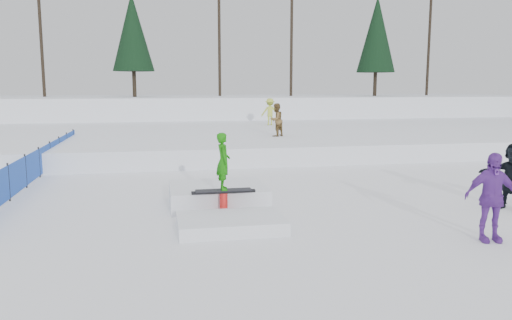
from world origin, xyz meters
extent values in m
plane|color=white|center=(0.00, 0.00, 0.00)|extent=(120.00, 120.00, 0.00)
cube|color=white|center=(0.00, 30.00, 1.20)|extent=(60.00, 14.00, 2.40)
cube|color=white|center=(0.00, 16.00, 0.40)|extent=(50.00, 18.00, 0.80)
cube|color=blue|center=(-6.50, 6.60, 0.55)|extent=(0.03, 16.00, 0.95)
cylinder|color=black|center=(-6.50, 2.80, 0.55)|extent=(0.05, 0.05, 1.10)
cylinder|color=black|center=(-6.50, 4.70, 0.55)|extent=(0.05, 0.05, 1.10)
cylinder|color=black|center=(-6.50, 6.60, 0.55)|extent=(0.05, 0.05, 1.10)
cylinder|color=black|center=(-6.50, 8.50, 0.55)|extent=(0.05, 0.05, 1.10)
cylinder|color=black|center=(-6.50, 10.40, 0.55)|extent=(0.05, 0.05, 1.10)
cylinder|color=black|center=(-6.50, 12.30, 0.55)|extent=(0.05, 0.05, 1.10)
cylinder|color=black|center=(-6.50, 14.20, 0.55)|extent=(0.05, 0.05, 1.10)
cylinder|color=black|center=(-11.00, 30.00, 7.40)|extent=(0.24, 0.24, 10.00)
cylinder|color=black|center=(-4.00, 28.50, 3.40)|extent=(0.30, 0.30, 2.00)
cone|color=black|center=(-4.00, 28.50, 7.38)|extent=(3.20, 3.20, 5.95)
cylinder|color=black|center=(3.00, 30.50, 7.15)|extent=(0.24, 0.24, 9.50)
cylinder|color=black|center=(9.00, 29.50, 6.40)|extent=(0.24, 0.24, 8.00)
cylinder|color=black|center=(16.00, 28.00, 3.40)|extent=(0.30, 0.30, 2.00)
cone|color=black|center=(16.00, 28.00, 7.55)|extent=(3.20, 3.20, 6.30)
cylinder|color=black|center=(22.00, 30.00, 7.65)|extent=(0.24, 0.24, 10.50)
imported|color=brown|center=(3.40, 11.54, 1.61)|extent=(1.00, 0.96, 1.62)
imported|color=#B9C93E|center=(4.67, 18.54, 1.64)|extent=(1.13, 0.70, 1.68)
imported|color=purple|center=(4.50, -3.14, 0.95)|extent=(1.17, 0.65, 1.89)
cube|color=white|center=(-0.73, 1.25, 0.27)|extent=(2.60, 2.20, 0.54)
cube|color=white|center=(-0.73, -1.25, 0.15)|extent=(2.40, 1.60, 0.30)
cylinder|color=red|center=(-0.73, -0.05, 0.03)|extent=(0.44, 0.44, 0.06)
cylinder|color=red|center=(-0.73, -0.05, 0.30)|extent=(0.20, 0.20, 0.60)
cube|color=black|center=(-0.73, -0.05, 0.63)|extent=(1.60, 0.16, 0.06)
cube|color=black|center=(-0.73, -0.05, 0.68)|extent=(1.40, 0.28, 0.03)
imported|color=#147709|center=(-0.73, -0.05, 1.40)|extent=(0.34, 0.52, 1.42)
camera|label=1|loc=(-2.31, -12.18, 3.25)|focal=35.00mm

